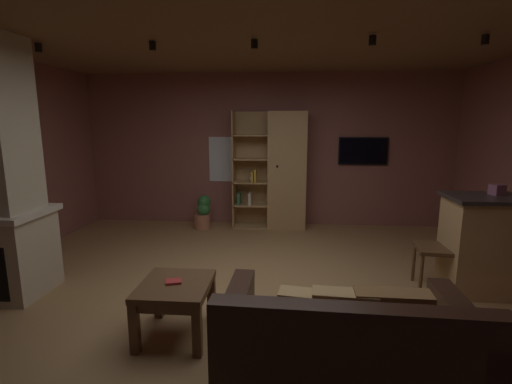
{
  "coord_description": "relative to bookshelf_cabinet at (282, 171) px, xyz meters",
  "views": [
    {
      "loc": [
        0.32,
        -3.59,
        1.8
      ],
      "look_at": [
        0.0,
        0.4,
        1.05
      ],
      "focal_mm": 26.08,
      "sensor_mm": 36.0,
      "label": 1
    }
  ],
  "objects": [
    {
      "name": "floor",
      "position": [
        -0.26,
        -2.7,
        -0.99
      ],
      "size": [
        6.4,
        5.89,
        0.02
      ],
      "primitive_type": "cube",
      "color": "#A37A4C",
      "rests_on": "ground"
    },
    {
      "name": "potted_floor_plant",
      "position": [
        -1.33,
        -0.2,
        -0.7
      ],
      "size": [
        0.28,
        0.28,
        0.58
      ],
      "color": "#B77051",
      "rests_on": "ground"
    },
    {
      "name": "table_book_0",
      "position": [
        -0.86,
        -3.43,
        -0.49
      ],
      "size": [
        0.15,
        0.14,
        0.02
      ],
      "primitive_type": "cube",
      "rotation": [
        0.0,
        0.0,
        0.28
      ],
      "color": "#B22D2D",
      "rests_on": "coffee_table"
    },
    {
      "name": "coffee_table",
      "position": [
        -0.85,
        -3.43,
        -0.6
      ],
      "size": [
        0.58,
        0.64,
        0.48
      ],
      "color": "brown",
      "rests_on": "ground"
    },
    {
      "name": "bookshelf_cabinet",
      "position": [
        0.0,
        0.0,
        0.0
      ],
      "size": [
        1.24,
        0.41,
        1.98
      ],
      "color": "tan",
      "rests_on": "ground"
    },
    {
      "name": "leather_couch",
      "position": [
        0.46,
        -4.09,
        -0.67
      ],
      "size": [
        1.62,
        0.97,
        0.84
      ],
      "color": "#382116",
      "rests_on": "ground"
    },
    {
      "name": "track_light_spot_0",
      "position": [
        -2.53,
        -2.4,
        1.59
      ],
      "size": [
        0.07,
        0.07,
        0.09
      ],
      "primitive_type": "cylinder",
      "color": "black"
    },
    {
      "name": "wall_back",
      "position": [
        -0.26,
        0.27,
        0.34
      ],
      "size": [
        6.52,
        0.06,
        2.64
      ],
      "primitive_type": "cube",
      "color": "#8E544C",
      "rests_on": "ground"
    },
    {
      "name": "ceiling",
      "position": [
        -0.26,
        -2.7,
        1.67
      ],
      "size": [
        6.4,
        5.89,
        0.02
      ],
      "primitive_type": "cube",
      "color": "brown"
    },
    {
      "name": "dining_chair",
      "position": [
        1.79,
        -2.33,
        -0.45
      ],
      "size": [
        0.46,
        0.46,
        0.92
      ],
      "color": "brown",
      "rests_on": "ground"
    },
    {
      "name": "track_light_spot_2",
      "position": [
        -0.26,
        -2.4,
        1.59
      ],
      "size": [
        0.07,
        0.07,
        0.09
      ],
      "primitive_type": "cylinder",
      "color": "black"
    },
    {
      "name": "track_light_spot_1",
      "position": [
        -1.31,
        -2.4,
        1.59
      ],
      "size": [
        0.07,
        0.07,
        0.09
      ],
      "primitive_type": "cylinder",
      "color": "black"
    },
    {
      "name": "window_pane_back",
      "position": [
        -0.96,
        0.24,
        0.18
      ],
      "size": [
        0.68,
        0.01,
        0.79
      ],
      "primitive_type": "cube",
      "color": "white"
    },
    {
      "name": "tissue_box",
      "position": [
        2.28,
        -2.26,
        0.13
      ],
      "size": [
        0.15,
        0.15,
        0.11
      ],
      "primitive_type": "cube",
      "rotation": [
        0.0,
        0.0,
        0.27
      ],
      "color": "#995972",
      "rests_on": "kitchen_bar_counter"
    },
    {
      "name": "track_light_spot_4",
      "position": [
        1.92,
        -2.43,
        1.59
      ],
      "size": [
        0.07,
        0.07,
        0.09
      ],
      "primitive_type": "cylinder",
      "color": "black"
    },
    {
      "name": "wall_mounted_tv",
      "position": [
        1.38,
        0.21,
        0.34
      ],
      "size": [
        0.83,
        0.06,
        0.47
      ],
      "color": "black"
    },
    {
      "name": "track_light_spot_3",
      "position": [
        0.87,
        -2.48,
        1.59
      ],
      "size": [
        0.07,
        0.07,
        0.09
      ],
      "primitive_type": "cylinder",
      "color": "black"
    }
  ]
}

